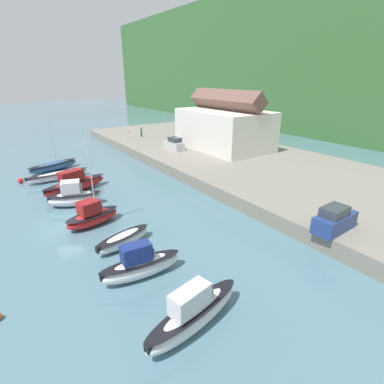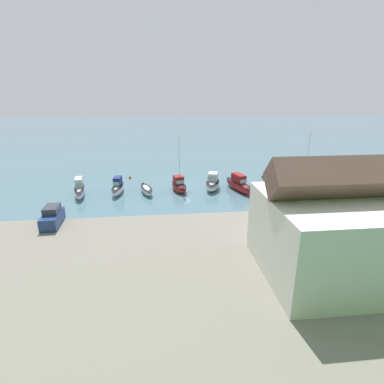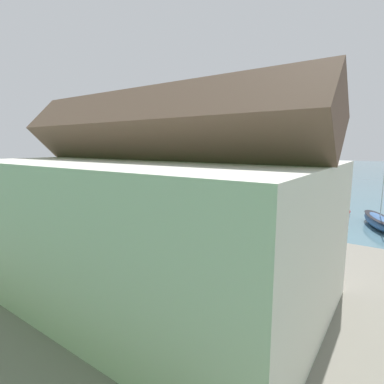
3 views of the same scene
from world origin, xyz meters
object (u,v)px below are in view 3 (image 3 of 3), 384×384
object	(u,v)px
moored_boat_1	(328,214)
parked_car_0	(283,245)
moored_boat_3	(249,201)
moored_boat_6	(161,192)
mooring_buoy_0	(196,191)
mooring_buoy_1	(347,212)
moored_boat_5	(181,197)
moored_boat_0	(378,221)
moored_boat_7	(134,189)
pickup_truck_0	(2,192)
moored_boat_4	(213,198)
parked_car_1	(59,192)
moored_boat_2	(276,206)

from	to	relation	value
moored_boat_1	parked_car_0	bearing A→B (deg)	87.46
moored_boat_3	moored_boat_6	size ratio (longest dim) A/B	0.99
mooring_buoy_0	mooring_buoy_1	distance (m)	27.08
moored_boat_3	moored_boat_5	bearing A→B (deg)	22.72
moored_boat_0	moored_boat_5	bearing A→B (deg)	-18.45
moored_boat_7	parked_car_0	size ratio (longest dim) A/B	1.70
pickup_truck_0	mooring_buoy_0	distance (m)	31.36
moored_boat_0	mooring_buoy_0	size ratio (longest dim) A/B	19.45
moored_boat_5	moored_boat_7	bearing A→B (deg)	-16.52
moored_boat_4	parked_car_1	xyz separation A→B (m)	(15.41, 15.43, 1.52)
moored_boat_1	parked_car_0	distance (m)	19.70
moored_boat_2	moored_boat_6	distance (m)	20.29
moored_boat_2	moored_boat_4	xyz separation A→B (m)	(10.18, -1.02, -0.09)
moored_boat_4	moored_boat_6	world-z (taller)	moored_boat_4
moored_boat_1	pickup_truck_0	bearing A→B (deg)	21.58
moored_boat_5	moored_boat_6	world-z (taller)	moored_boat_6
mooring_buoy_1	mooring_buoy_0	bearing A→B (deg)	-9.14
moored_boat_3	moored_boat_5	distance (m)	11.29
moored_boat_0	moored_boat_5	world-z (taller)	moored_boat_0
parked_car_1	moored_boat_0	bearing A→B (deg)	-161.19
moored_boat_2	moored_boat_3	bearing A→B (deg)	-32.04
moored_boat_1	moored_boat_3	distance (m)	10.46
moored_boat_3	moored_boat_2	bearing A→B (deg)	-177.96
parked_car_1	mooring_buoy_1	distance (m)	38.62
parked_car_1	pickup_truck_0	distance (m)	8.19
moored_boat_1	mooring_buoy_0	distance (m)	26.71
moored_boat_2	moored_boat_5	distance (m)	15.61
moored_boat_1	moored_boat_2	xyz separation A→B (m)	(6.07, 0.79, 0.41)
moored_boat_1	mooring_buoy_1	world-z (taller)	moored_boat_1
moored_boat_7	moored_boat_0	bearing A→B (deg)	168.68
moored_boat_5	pickup_truck_0	xyz separation A→B (m)	(16.97, 18.79, 1.73)
moored_boat_2	mooring_buoy_1	bearing A→B (deg)	-162.08
moored_boat_5	parked_car_0	xyz separation A→B (m)	(-22.58, 18.90, 1.83)
pickup_truck_0	moored_boat_2	bearing A→B (deg)	-153.27
moored_boat_6	parked_car_1	xyz separation A→B (m)	(5.31, 15.13, 1.46)
moored_boat_7	pickup_truck_0	world-z (taller)	pickup_truck_0
moored_boat_0	parked_car_0	distance (m)	19.66
moored_boat_4	moored_boat_5	distance (m)	5.51
moored_boat_6	moored_boat_3	bearing A→B (deg)	-173.75
moored_boat_2	parked_car_0	size ratio (longest dim) A/B	1.98
moored_boat_5	pickup_truck_0	bearing A→B (deg)	32.32
moored_boat_3	moored_boat_4	bearing A→B (deg)	18.80
moored_boat_4	moored_boat_2	bearing A→B (deg)	161.58
moored_boat_5	parked_car_1	bearing A→B (deg)	39.85
moored_boat_7	parked_car_1	xyz separation A→B (m)	(-0.69, 14.68, 1.41)
moored_boat_0	moored_boat_1	distance (m)	5.15
moored_boat_7	pickup_truck_0	bearing A→B (deg)	60.24
parked_car_1	mooring_buoy_1	xyz separation A→B (m)	(-33.17, -19.68, -2.12)
mooring_buoy_0	moored_boat_5	bearing A→B (deg)	110.59
moored_boat_6	pickup_truck_0	size ratio (longest dim) A/B	1.26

